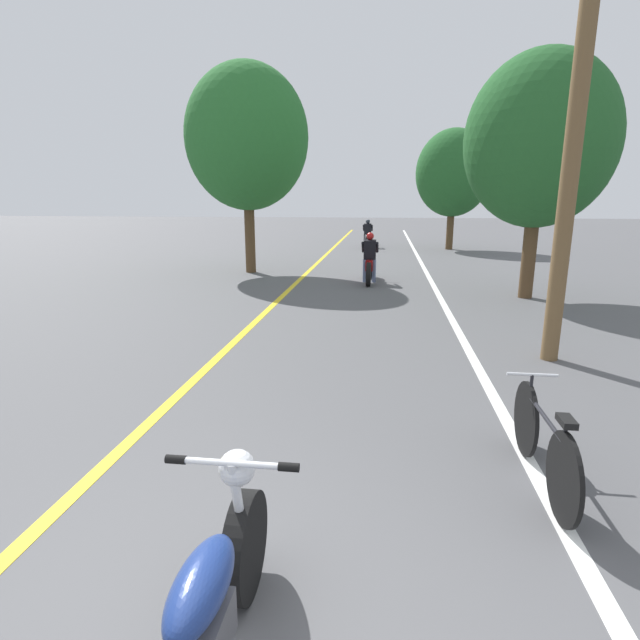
% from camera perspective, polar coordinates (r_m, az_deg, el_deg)
% --- Properties ---
extents(lane_stripe_center, '(0.14, 48.00, 0.01)m').
position_cam_1_polar(lane_stripe_center, '(14.21, -2.65, 4.33)').
color(lane_stripe_center, yellow).
rests_on(lane_stripe_center, ground).
extents(lane_stripe_edge, '(0.14, 48.00, 0.01)m').
position_cam_1_polar(lane_stripe_edge, '(14.07, 12.82, 3.90)').
color(lane_stripe_edge, white).
rests_on(lane_stripe_edge, ground).
extents(utility_pole, '(1.10, 0.24, 7.00)m').
position_cam_1_polar(utility_pole, '(7.95, 27.44, 21.45)').
color(utility_pole, brown).
rests_on(utility_pole, ground).
extents(roadside_tree_right_near, '(3.35, 3.02, 5.51)m').
position_cam_1_polar(roadside_tree_right_near, '(12.85, 23.87, 18.18)').
color(roadside_tree_right_near, '#513A23').
rests_on(roadside_tree_right_near, ground).
extents(roadside_tree_right_far, '(3.36, 3.02, 5.35)m').
position_cam_1_polar(roadside_tree_right_far, '(24.15, 15.00, 15.90)').
color(roadside_tree_right_far, '#513A23').
rests_on(roadside_tree_right_far, ground).
extents(roadside_tree_left, '(3.77, 3.39, 6.28)m').
position_cam_1_polar(roadside_tree_left, '(16.27, -8.38, 19.89)').
color(roadside_tree_left, '#513A23').
rests_on(roadside_tree_left, ground).
extents(motorcycle_foreground, '(0.73, 2.00, 0.99)m').
position_cam_1_polar(motorcycle_foreground, '(2.76, -12.77, -30.15)').
color(motorcycle_foreground, black).
rests_on(motorcycle_foreground, ground).
extents(motorcycle_rider_lead, '(0.50, 2.09, 1.40)m').
position_cam_1_polar(motorcycle_rider_lead, '(14.28, 5.68, 6.44)').
color(motorcycle_rider_lead, black).
rests_on(motorcycle_rider_lead, ground).
extents(motorcycle_rider_far, '(0.50, 2.13, 1.34)m').
position_cam_1_polar(motorcycle_rider_far, '(24.50, 5.45, 9.44)').
color(motorcycle_rider_far, black).
rests_on(motorcycle_rider_far, ground).
extents(bicycle_parked, '(0.44, 1.72, 0.81)m').
position_cam_1_polar(bicycle_parked, '(4.62, 24.15, -12.65)').
color(bicycle_parked, black).
rests_on(bicycle_parked, ground).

